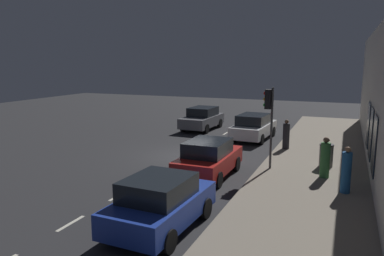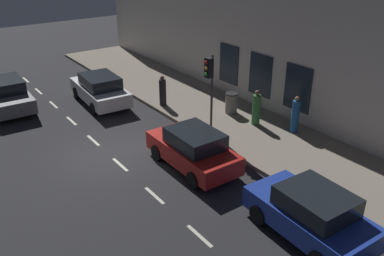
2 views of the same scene
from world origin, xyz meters
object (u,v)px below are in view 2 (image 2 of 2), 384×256
Objects in this scene: parked_car_0 at (7,95)px; parked_car_3 at (193,149)px; parked_car_1 at (100,89)px; pedestrian_1 at (163,92)px; trash_bin at (231,103)px; pedestrian_0 at (295,116)px; traffic_light at (210,77)px; pedestrian_2 at (256,109)px; parked_car_2 at (311,213)px.

parked_car_0 is 1.06× the size of parked_car_3.
parked_car_1 is 8.34m from parked_car_3.
trash_bin is (2.20, -2.86, -0.21)m from pedestrian_1.
pedestrian_0 reaches higher than parked_car_0.
parked_car_0 is (-6.39, 8.64, -2.01)m from traffic_light.
pedestrian_0 is 1.82m from pedestrian_2.
pedestrian_0 is (3.23, -2.10, -1.87)m from traffic_light.
pedestrian_0 is 1.06× the size of pedestrian_1.
pedestrian_0 is (9.62, -10.74, 0.14)m from parked_car_0.
pedestrian_2 reaches higher than pedestrian_1.
parked_car_2 is 3.85× the size of trash_bin.
pedestrian_0 is at bearing 47.33° from parked_car_2.
pedestrian_1 is (2.31, 5.84, 0.09)m from parked_car_3.
pedestrian_0 is at bearing -75.90° from trash_bin.
traffic_light is at bearing -109.06° from pedestrian_2.
pedestrian_2 is (4.12, 6.52, 0.13)m from parked_car_2.
parked_car_2 is at bearing -103.56° from traffic_light.
trash_bin is at bearing 33.83° from parked_car_3.
pedestrian_0 reaches higher than parked_car_2.
pedestrian_2 reaches higher than parked_car_2.
pedestrian_2 is at bearing 136.09° from parked_car_0.
parked_car_3 is 2.41× the size of pedestrian_2.
traffic_light is 7.23m from parked_car_1.
parked_car_0 is 11.21m from parked_car_3.
parked_car_3 is 3.93× the size of trash_bin.
pedestrian_2 is 1.73m from trash_bin.
pedestrian_0 is (5.41, -8.70, 0.14)m from parked_car_1.
parked_car_0 is 2.56× the size of pedestrian_2.
traffic_light is 3.49× the size of trash_bin.
pedestrian_1 reaches higher than parked_car_2.
parked_car_3 is 2.53× the size of pedestrian_1.
parked_car_2 is 2.33× the size of pedestrian_0.
parked_car_2 is at bearing -158.24° from pedestrian_1.
pedestrian_0 is 3.46m from trash_bin.
traffic_light is 4.53m from pedestrian_1.
parked_car_2 is at bearing -40.27° from pedestrian_2.
pedestrian_1 is 0.95× the size of pedestrian_2.
pedestrian_1 is at bearing 68.82° from parked_car_3.
parked_car_0 is at bearing 139.89° from trash_bin.
parked_car_3 is at bearing 114.38° from parked_car_0.
parked_car_1 is at bearing 90.78° from parked_car_3.
pedestrian_1 is (0.19, 4.10, -1.92)m from traffic_light.
parked_car_1 is at bearing 156.23° from parked_car_0.
parked_car_2 and parked_car_3 have the same top height.
pedestrian_2 is (2.24, -4.57, 0.04)m from pedestrian_1.
parked_car_2 is 9.20m from trash_bin.
trash_bin is at bearing 27.39° from traffic_light.
parked_car_1 is at bearing 130.43° from trash_bin.
traffic_light is at bearing -171.79° from pedestrian_0.
pedestrian_1 reaches higher than parked_car_3.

